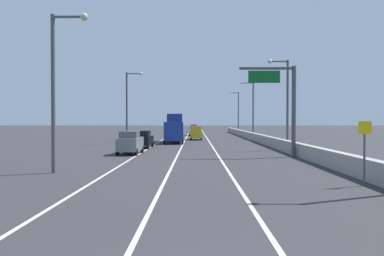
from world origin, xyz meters
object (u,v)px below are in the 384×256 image
Objects in this scene: lamp_post_left_near at (58,80)px; lamp_post_right_fourth at (237,110)px; lamp_post_left_mid at (129,102)px; car_black_3 at (143,139)px; box_truck at (174,129)px; overhead_sign_gantry at (285,100)px; car_gray_2 at (130,143)px; car_red_4 at (194,129)px; lamp_post_right_second at (285,98)px; car_yellow_1 at (196,133)px; lamp_post_right_third at (251,106)px; speed_advisory_sign at (365,148)px; car_silver_0 at (194,131)px.

lamp_post_right_fourth is at bearing 75.66° from lamp_post_left_near.
lamp_post_left_mid reaches higher than car_black_3.
lamp_post_left_mid reaches higher than box_truck.
box_truck is (-10.20, 21.64, -2.95)m from overhead_sign_gantry.
lamp_post_left_near is 2.15× the size of car_gray_2.
overhead_sign_gantry is 1.57× the size of car_red_4.
lamp_post_left_near reaches higher than car_black_3.
car_red_4 is (7.59, 75.97, -4.36)m from lamp_post_left_near.
lamp_post_right_fourth is 14.02m from car_red_4.
lamp_post_left_near is at bearing -132.95° from lamp_post_right_second.
overhead_sign_gantry is 24.11m from box_truck.
car_gray_2 is at bearing 80.94° from lamp_post_left_near.
car_yellow_1 is 0.90× the size of car_red_4.
lamp_post_right_second reaches higher than car_black_3.
lamp_post_right_fourth is at bearing 89.61° from lamp_post_right_third.
car_black_3 is (-5.91, -18.40, -0.09)m from car_yellow_1.
box_truck is (-10.65, 36.66, 0.01)m from speed_advisory_sign.
speed_advisory_sign is 29.40m from car_black_3.
lamp_post_right_third is 2.24× the size of car_silver_0.
lamp_post_left_near is at bearing -111.68° from lamp_post_right_third.
car_silver_0 is at bearing 84.15° from box_truck.
lamp_post_left_near is 22.05m from car_black_3.
car_black_3 is at bearing -125.25° from lamp_post_right_third.
lamp_post_right_second is at bearing 86.95° from speed_advisory_sign.
box_truck is at bearing -110.77° from car_yellow_1.
speed_advisory_sign is at bearing -16.10° from lamp_post_left_near.
lamp_post_right_third reaches higher than overhead_sign_gantry.
car_gray_2 is (-5.48, -43.45, 0.08)m from car_silver_0.
box_truck is at bearing -93.29° from car_red_4.
lamp_post_left_mid is (-17.50, 10.84, 0.00)m from lamp_post_right_second.
lamp_post_right_fourth reaches higher than car_black_3.
box_truck reaches higher than car_black_3.
lamp_post_right_fourth is at bearing 46.69° from car_silver_0.
car_yellow_1 is at bearing 99.83° from speed_advisory_sign.
overhead_sign_gantry is at bearing -39.94° from car_black_3.
overhead_sign_gantry is 0.82× the size of lamp_post_right_fourth.
lamp_post_left_near reaches higher than car_red_4.
lamp_post_right_second reaches higher than car_silver_0.
speed_advisory_sign is 38.18m from box_truck.
car_gray_2 is 0.89× the size of car_red_4.
car_gray_2 is at bearing -161.03° from lamp_post_right_second.
lamp_post_right_fourth is 14.44m from car_silver_0.
lamp_post_right_second is 2.15× the size of car_gray_2.
car_black_3 is at bearing -95.75° from car_red_4.
lamp_post_right_third is 1.00× the size of lamp_post_right_fourth.
car_silver_0 is 0.96× the size of car_gray_2.
lamp_post_right_third is at bearing -56.78° from car_silver_0.
car_black_3 is at bearing 167.34° from lamp_post_right_second.
overhead_sign_gantry is 56.09m from lamp_post_right_fourth.
car_silver_0 is at bearing 73.51° from lamp_post_left_mid.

